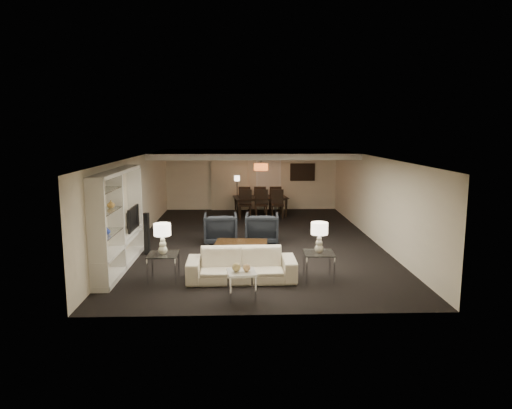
{
  "coord_description": "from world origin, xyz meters",
  "views": [
    {
      "loc": [
        -0.44,
        -13.2,
        3.26
      ],
      "look_at": [
        0.0,
        0.0,
        1.1
      ],
      "focal_mm": 32.0,
      "sensor_mm": 36.0,
      "label": 1
    }
  ],
  "objects_px": {
    "coffee_table": "(241,251)",
    "chair_nr": "(277,204)",
    "floor_speaker": "(147,234)",
    "side_table_right": "(319,266)",
    "table_lamp_left": "(163,239)",
    "marble_table": "(242,285)",
    "side_table_left": "(164,267)",
    "dining_table": "(261,206)",
    "television": "(129,218)",
    "chair_fr": "(275,199)",
    "armchair_left": "(221,229)",
    "table_lamp_right": "(319,238)",
    "pendant_light": "(261,167)",
    "sofa": "(241,265)",
    "vase_blue": "(107,231)",
    "chair_fm": "(260,199)",
    "vase_amber": "(111,204)",
    "chair_nl": "(245,204)",
    "armchair_right": "(262,228)",
    "floor_lamp": "(237,195)",
    "chair_nm": "(261,204)",
    "chair_fl": "(245,199)"
  },
  "relations": [
    {
      "from": "chair_nm",
      "to": "chair_fl",
      "type": "relative_size",
      "value": 1.0
    },
    {
      "from": "side_table_left",
      "to": "chair_fr",
      "type": "height_order",
      "value": "chair_fr"
    },
    {
      "from": "chair_fr",
      "to": "chair_nm",
      "type": "bearing_deg",
      "value": 62.2
    },
    {
      "from": "chair_nr",
      "to": "chair_fr",
      "type": "xyz_separation_m",
      "value": [
        0.0,
        1.3,
        0.0
      ]
    },
    {
      "from": "pendant_light",
      "to": "table_lamp_left",
      "type": "distance_m",
      "value": 7.54
    },
    {
      "from": "side_table_left",
      "to": "marble_table",
      "type": "relative_size",
      "value": 1.2
    },
    {
      "from": "television",
      "to": "floor_speaker",
      "type": "height_order",
      "value": "television"
    },
    {
      "from": "armchair_left",
      "to": "table_lamp_right",
      "type": "distance_m",
      "value": 4.05
    },
    {
      "from": "pendant_light",
      "to": "chair_fm",
      "type": "distance_m",
      "value": 1.91
    },
    {
      "from": "floor_speaker",
      "to": "side_table_right",
      "type": "bearing_deg",
      "value": -14.87
    },
    {
      "from": "vase_amber",
      "to": "chair_nm",
      "type": "distance_m",
      "value": 7.7
    },
    {
      "from": "side_table_left",
      "to": "dining_table",
      "type": "height_order",
      "value": "dining_table"
    },
    {
      "from": "sofa",
      "to": "vase_blue",
      "type": "distance_m",
      "value": 2.98
    },
    {
      "from": "armchair_right",
      "to": "side_table_right",
      "type": "relative_size",
      "value": 1.49
    },
    {
      "from": "side_table_right",
      "to": "table_lamp_right",
      "type": "relative_size",
      "value": 0.97
    },
    {
      "from": "chair_fr",
      "to": "chair_nl",
      "type": "bearing_deg",
      "value": 44.27
    },
    {
      "from": "vase_amber",
      "to": "marble_table",
      "type": "bearing_deg",
      "value": -27.17
    },
    {
      "from": "pendant_light",
      "to": "sofa",
      "type": "distance_m",
      "value": 7.27
    },
    {
      "from": "marble_table",
      "to": "dining_table",
      "type": "height_order",
      "value": "dining_table"
    },
    {
      "from": "television",
      "to": "chair_nl",
      "type": "distance_m",
      "value": 6.07
    },
    {
      "from": "side_table_right",
      "to": "sofa",
      "type": "bearing_deg",
      "value": -180.0
    },
    {
      "from": "coffee_table",
      "to": "chair_nr",
      "type": "bearing_deg",
      "value": 76.11
    },
    {
      "from": "marble_table",
      "to": "chair_fr",
      "type": "height_order",
      "value": "chair_fr"
    },
    {
      "from": "television",
      "to": "floor_speaker",
      "type": "distance_m",
      "value": 0.71
    },
    {
      "from": "coffee_table",
      "to": "table_lamp_right",
      "type": "height_order",
      "value": "table_lamp_right"
    },
    {
      "from": "television",
      "to": "chair_nl",
      "type": "height_order",
      "value": "television"
    },
    {
      "from": "coffee_table",
      "to": "table_lamp_left",
      "type": "xyz_separation_m",
      "value": [
        -1.7,
        -1.6,
        0.71
      ]
    },
    {
      "from": "pendant_light",
      "to": "armchair_left",
      "type": "bearing_deg",
      "value": -109.57
    },
    {
      "from": "sofa",
      "to": "chair_fm",
      "type": "relative_size",
      "value": 2.23
    },
    {
      "from": "vase_blue",
      "to": "side_table_left",
      "type": "bearing_deg",
      "value": 0.94
    },
    {
      "from": "table_lamp_right",
      "to": "marble_table",
      "type": "distance_m",
      "value": 2.13
    },
    {
      "from": "vase_blue",
      "to": "chair_fr",
      "type": "relative_size",
      "value": 0.15
    },
    {
      "from": "floor_speaker",
      "to": "chair_nr",
      "type": "height_order",
      "value": "floor_speaker"
    },
    {
      "from": "side_table_right",
      "to": "floor_lamp",
      "type": "xyz_separation_m",
      "value": [
        -1.85,
        8.03,
        0.45
      ]
    },
    {
      "from": "side_table_left",
      "to": "armchair_right",
      "type": "bearing_deg",
      "value": 55.12
    },
    {
      "from": "television",
      "to": "chair_fm",
      "type": "xyz_separation_m",
      "value": [
        3.6,
        6.56,
        -0.52
      ]
    },
    {
      "from": "vase_amber",
      "to": "chair_nr",
      "type": "relative_size",
      "value": 0.17
    },
    {
      "from": "side_table_left",
      "to": "television",
      "type": "xyz_separation_m",
      "value": [
        -1.14,
        1.82,
        0.74
      ]
    },
    {
      "from": "chair_nr",
      "to": "chair_fm",
      "type": "bearing_deg",
      "value": 116.87
    },
    {
      "from": "vase_blue",
      "to": "dining_table",
      "type": "xyz_separation_m",
      "value": [
        3.63,
        7.74,
        -0.78
      ]
    },
    {
      "from": "side_table_left",
      "to": "chair_fm",
      "type": "xyz_separation_m",
      "value": [
        2.45,
        8.37,
        0.23
      ]
    },
    {
      "from": "television",
      "to": "chair_fr",
      "type": "distance_m",
      "value": 7.8
    },
    {
      "from": "armchair_left",
      "to": "chair_fm",
      "type": "relative_size",
      "value": 0.91
    },
    {
      "from": "vase_amber",
      "to": "side_table_left",
      "type": "bearing_deg",
      "value": -17.71
    },
    {
      "from": "side_table_right",
      "to": "chair_fl",
      "type": "relative_size",
      "value": 0.61
    },
    {
      "from": "marble_table",
      "to": "chair_nr",
      "type": "relative_size",
      "value": 0.51
    },
    {
      "from": "floor_speaker",
      "to": "vase_amber",
      "type": "bearing_deg",
      "value": -89.05
    },
    {
      "from": "chair_fr",
      "to": "floor_lamp",
      "type": "relative_size",
      "value": 0.7
    },
    {
      "from": "table_lamp_right",
      "to": "dining_table",
      "type": "relative_size",
      "value": 0.33
    },
    {
      "from": "coffee_table",
      "to": "side_table_left",
      "type": "bearing_deg",
      "value": -136.74
    }
  ]
}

